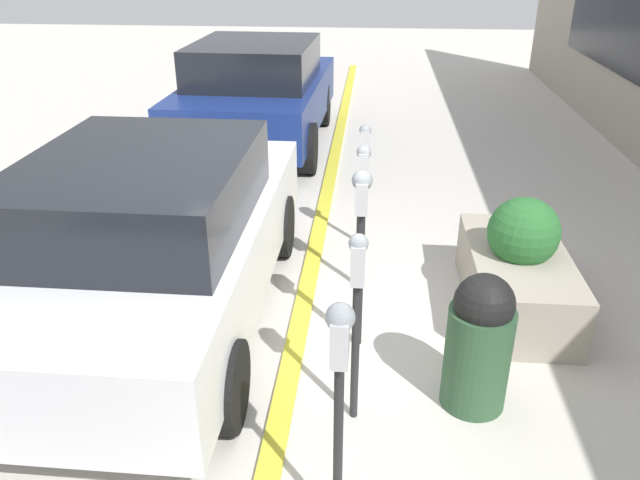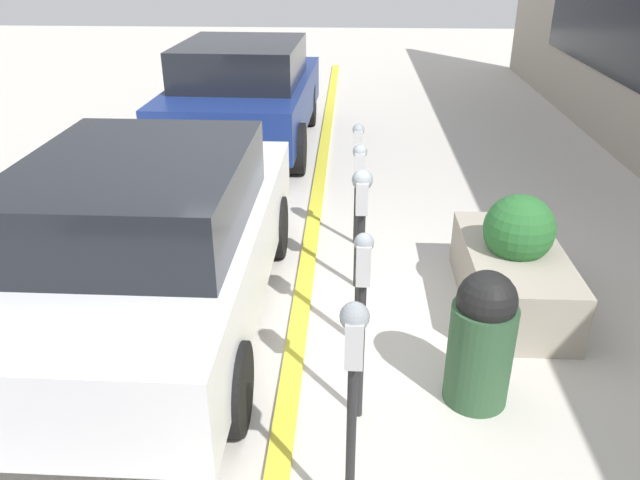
% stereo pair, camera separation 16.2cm
% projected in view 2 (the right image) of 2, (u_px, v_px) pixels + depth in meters
% --- Properties ---
extents(ground_plane, '(40.00, 40.00, 0.00)m').
position_uv_depth(ground_plane, '(306.00, 339.00, 5.26)').
color(ground_plane, beige).
extents(curb_strip, '(24.50, 0.16, 0.04)m').
position_uv_depth(curb_strip, '(297.00, 336.00, 5.25)').
color(curb_strip, gold).
rests_on(curb_strip, ground_plane).
extents(parking_meter_nearest, '(0.17, 0.15, 1.49)m').
position_uv_depth(parking_meter_nearest, '(353.00, 368.00, 3.11)').
color(parking_meter_nearest, '#232326').
rests_on(parking_meter_nearest, ground_plane).
extents(parking_meter_second, '(0.15, 0.13, 1.42)m').
position_uv_depth(parking_meter_second, '(362.00, 292.00, 3.98)').
color(parking_meter_second, '#232326').
rests_on(parking_meter_second, ground_plane).
extents(parking_meter_middle, '(0.18, 0.16, 1.52)m').
position_uv_depth(parking_meter_middle, '(361.00, 226.00, 4.75)').
color(parking_meter_middle, '#232326').
rests_on(parking_meter_middle, ground_plane).
extents(parking_meter_fourth, '(0.15, 0.13, 1.42)m').
position_uv_depth(parking_meter_fourth, '(359.00, 192.00, 5.63)').
color(parking_meter_fourth, '#232326').
rests_on(parking_meter_fourth, ground_plane).
extents(parking_meter_farthest, '(0.14, 0.12, 1.35)m').
position_uv_depth(parking_meter_farthest, '(358.00, 161.00, 6.48)').
color(parking_meter_farthest, '#232326').
rests_on(parking_meter_farthest, ground_plane).
extents(planter_box, '(1.68, 0.85, 1.06)m').
position_uv_depth(planter_box, '(513.00, 266.00, 5.60)').
color(planter_box, '#A39989').
rests_on(planter_box, ground_plane).
extents(parked_car_middle, '(4.19, 1.95, 1.56)m').
position_uv_depth(parked_car_middle, '(150.00, 240.00, 5.14)').
color(parked_car_middle, silver).
rests_on(parked_car_middle, ground_plane).
extents(parked_car_rear, '(4.19, 2.11, 1.64)m').
position_uv_depth(parked_car_rear, '(244.00, 93.00, 9.72)').
color(parked_car_rear, navy).
rests_on(parked_car_rear, ground_plane).
extents(trash_bin, '(0.46, 0.46, 1.04)m').
position_uv_depth(trash_bin, '(482.00, 338.00, 4.36)').
color(trash_bin, '#2D5133').
rests_on(trash_bin, ground_plane).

